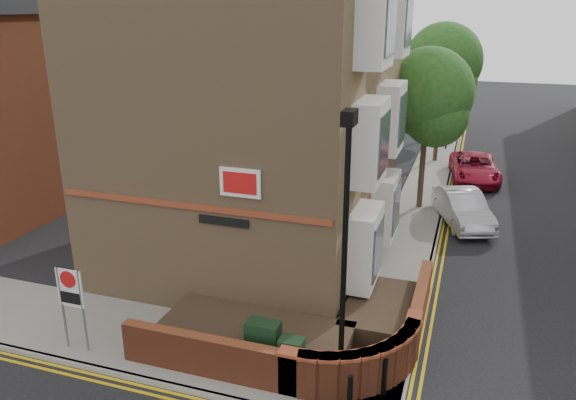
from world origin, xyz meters
The scene contains 20 objects.
pavement_corner centered at (-3.50, 1.50, 0.06)m, with size 13.00×3.00×0.12m, color gray.
pavement_main centered at (2.00, 16.00, 0.06)m, with size 2.00×32.00×0.12m, color gray.
kerb_side centered at (-3.50, 0.00, 0.06)m, with size 13.00×0.15×0.12m, color gray.
kerb_main_near centered at (3.00, 16.00, 0.06)m, with size 0.15×32.00×0.12m, color gray.
yellow_lines_side centered at (-3.50, -0.25, 0.01)m, with size 13.00×0.28×0.01m, color gold.
yellow_lines_main centered at (3.25, 16.00, 0.01)m, with size 0.28×32.00×0.01m, color gold.
corner_building centered at (-2.84, 8.00, 6.23)m, with size 8.95×10.40×13.60m.
garden_wall centered at (0.00, 2.50, 0.00)m, with size 6.80×6.00×1.20m, color brown, non-canonical shape.
lamppost centered at (1.60, 1.20, 3.34)m, with size 0.25×0.50×6.30m.
utility_cabinet_large centered at (-0.30, 1.30, 0.72)m, with size 0.80×0.45×1.20m, color black.
utility_cabinet_small centered at (0.50, 1.00, 0.67)m, with size 0.55×0.40×1.10m, color black.
bollard_near centered at (2.00, 0.40, 0.57)m, with size 0.11×0.11×0.90m, color black.
bollard_far centered at (2.60, 1.20, 0.57)m, with size 0.11×0.11×0.90m, color black.
zone_sign centered at (-5.00, 0.50, 1.64)m, with size 0.72×0.07×2.20m.
tree_near centered at (2.00, 14.05, 4.70)m, with size 3.64×3.65×6.70m.
tree_mid centered at (2.00, 22.05, 5.20)m, with size 4.03×4.03×7.42m.
tree_far centered at (2.00, 30.05, 4.91)m, with size 3.81×3.81×7.00m.
traffic_light_assembly centered at (2.40, 25.00, 2.78)m, with size 0.20×0.16×4.20m.
silver_car_near centered at (3.81, 12.76, 0.68)m, with size 1.43×4.10×1.35m, color #B9BAC2.
red_car_main centered at (4.12, 19.16, 0.65)m, with size 2.17×4.71×1.31m, color maroon.
Camera 1 is at (3.89, -9.31, 8.32)m, focal length 35.00 mm.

